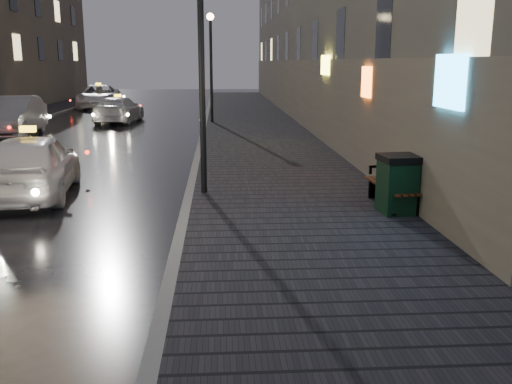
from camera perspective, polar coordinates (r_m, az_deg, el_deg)
ground at (r=7.98m, az=-19.94°, el=-10.97°), size 120.00×120.00×0.00m
sidewalk at (r=28.21m, az=-0.24°, el=6.72°), size 4.60×58.00×0.15m
curb at (r=28.17m, az=-5.15°, el=6.66°), size 0.20×58.00×0.15m
curb_far at (r=29.76m, az=-22.64°, el=6.06°), size 0.20×58.00×0.15m
building_far_c at (r=48.67m, az=-23.31°, el=14.71°), size 6.00×22.00×11.00m
lamp_near at (r=13.01m, az=-5.51°, el=14.46°), size 0.36×0.36×5.28m
lamp_far at (r=29.00m, az=-4.53°, el=13.61°), size 0.36×0.36×5.28m
bench at (r=12.26m, az=13.96°, el=0.80°), size 0.80×1.94×0.97m
trash_bin at (r=11.75m, az=14.11°, el=0.84°), size 0.83×0.83×1.17m
taxi_near at (r=14.35m, az=-21.58°, el=2.55°), size 2.29×4.68×1.54m
car_left_mid at (r=26.25m, az=-23.23°, el=6.91°), size 2.13×5.26×1.70m
taxi_mid at (r=30.88m, az=-13.58°, el=8.00°), size 2.28×4.73×1.33m
taxi_far at (r=41.01m, az=-15.42°, el=9.19°), size 3.10×5.83×1.56m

